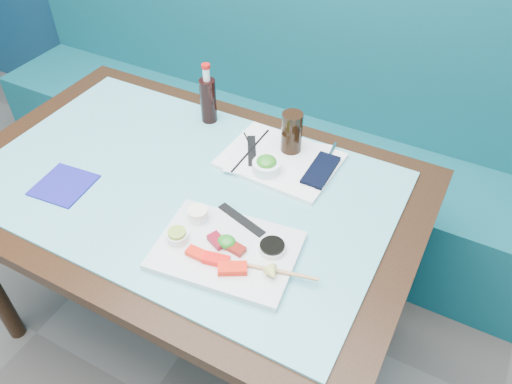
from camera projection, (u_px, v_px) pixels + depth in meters
The scene contains 34 objects.
booth_bench at pixel (295, 138), 2.28m from camera, with size 3.00×0.56×1.17m.
dining_table at pixel (186, 205), 1.54m from camera, with size 1.40×0.90×0.75m.
glass_top at pixel (183, 184), 1.48m from camera, with size 1.22×0.76×0.01m, color #5EB2BC.
sashimi_plate at pixel (227, 251), 1.27m from camera, with size 0.36×0.25×0.02m, color silver.
salmon_left at pixel (198, 254), 1.25m from camera, with size 0.06×0.03×0.01m, color #FA1D0A.
salmon_mid at pixel (216, 260), 1.23m from camera, with size 0.07×0.03×0.02m, color #FF100A.
salmon_right at pixel (233, 268), 1.21m from camera, with size 0.07×0.03×0.02m, color #FF1E0A.
tuna_left at pixel (217, 241), 1.28m from camera, with size 0.05×0.03×0.02m, color maroon.
tuna_right at pixel (236, 248), 1.26m from camera, with size 0.05×0.03×0.02m, color maroon.
seaweed_garnish at pixel (227, 241), 1.27m from camera, with size 0.05×0.04×0.03m, color #207F1D.
ramekin_wasabi at pixel (177, 237), 1.28m from camera, with size 0.06×0.06×0.02m, color white.
wasabi_fill at pixel (177, 233), 1.27m from camera, with size 0.05×0.05×0.01m, color #8AAE38.
ramekin_ginger at pixel (198, 216), 1.34m from camera, with size 0.05×0.05×0.02m, color white.
ginger_fill at pixel (198, 211), 1.33m from camera, with size 0.05×0.05×0.01m, color white.
soy_dish at pixel (272, 248), 1.26m from camera, with size 0.07×0.07×0.01m, color white.
soy_fill at pixel (272, 245), 1.25m from camera, with size 0.06×0.06×0.01m, color black.
lemon_wedge at pixel (272, 273), 1.19m from camera, with size 0.04×0.04×0.03m, color #E9E06E.
chopstick_sleeve at pixel (241, 219), 1.34m from camera, with size 0.16×0.03×0.00m, color black.
wooden_chopstick_a at pixel (262, 267), 1.22m from camera, with size 0.01×0.01×0.22m, color tan.
wooden_chopstick_b at pixel (266, 269), 1.21m from camera, with size 0.01×0.01×0.26m, color tan.
serving_tray at pixel (280, 160), 1.55m from camera, with size 0.35×0.26×0.01m, color white.
paper_placemat at pixel (280, 158), 1.54m from camera, with size 0.31×0.22×0.00m, color white.
seaweed_bowl at pixel (266, 167), 1.49m from camera, with size 0.09×0.09×0.03m, color white.
seaweed_salad at pixel (267, 162), 1.47m from camera, with size 0.06×0.06×0.03m, color #2A851E.
cola_glass at pixel (292, 132), 1.53m from camera, with size 0.07×0.07×0.13m, color black.
navy_pouch at pixel (321, 170), 1.49m from camera, with size 0.07×0.16×0.01m, color black.
fork at pixel (332, 151), 1.56m from camera, with size 0.01×0.01×0.08m, color silver.
black_chopstick_a at pixel (251, 150), 1.57m from camera, with size 0.01×0.01×0.24m, color black.
black_chopstick_b at pixel (253, 151), 1.57m from camera, with size 0.01×0.01×0.20m, color black.
tray_sleeve at pixel (252, 151), 1.57m from camera, with size 0.03×0.15×0.00m, color black.
cola_bottle_body at pixel (208, 101), 1.67m from camera, with size 0.05×0.05×0.15m, color black.
cola_bottle_neck at pixel (206, 74), 1.60m from camera, with size 0.02×0.02×0.04m, color white.
cola_bottle_cap at pixel (206, 66), 1.58m from camera, with size 0.03×0.03×0.01m, color red.
blue_napkin at pixel (64, 185), 1.47m from camera, with size 0.15×0.15×0.01m, color navy.
Camera 1 is at (0.71, 0.58, 1.74)m, focal length 35.00 mm.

